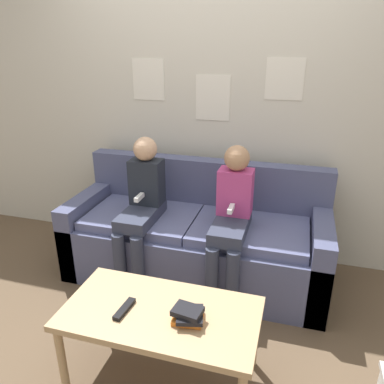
{
  "coord_description": "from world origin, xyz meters",
  "views": [
    {
      "loc": [
        0.69,
        -2.0,
        1.76
      ],
      "look_at": [
        0.0,
        0.37,
        0.76
      ],
      "focal_mm": 35.0,
      "sensor_mm": 36.0,
      "label": 1
    }
  ],
  "objects_px": {
    "couch": "(197,239)",
    "person_left": "(141,205)",
    "tv_remote": "(124,309)",
    "coffee_table": "(161,319)",
    "person_right": "(231,217)"
  },
  "relations": [
    {
      "from": "couch",
      "to": "coffee_table",
      "type": "height_order",
      "value": "couch"
    },
    {
      "from": "coffee_table",
      "to": "person_left",
      "type": "distance_m",
      "value": 1.0
    },
    {
      "from": "couch",
      "to": "person_left",
      "type": "distance_m",
      "value": 0.54
    },
    {
      "from": "tv_remote",
      "to": "coffee_table",
      "type": "bearing_deg",
      "value": 20.9
    },
    {
      "from": "person_left",
      "to": "tv_remote",
      "type": "relative_size",
      "value": 6.45
    },
    {
      "from": "coffee_table",
      "to": "person_right",
      "type": "height_order",
      "value": "person_right"
    },
    {
      "from": "couch",
      "to": "person_right",
      "type": "xyz_separation_m",
      "value": [
        0.3,
        -0.19,
        0.33
      ]
    },
    {
      "from": "coffee_table",
      "to": "person_left",
      "type": "xyz_separation_m",
      "value": [
        -0.47,
        0.85,
        0.23
      ]
    },
    {
      "from": "couch",
      "to": "coffee_table",
      "type": "bearing_deg",
      "value": -84.82
    },
    {
      "from": "coffee_table",
      "to": "person_right",
      "type": "xyz_separation_m",
      "value": [
        0.2,
        0.85,
        0.23
      ]
    },
    {
      "from": "tv_remote",
      "to": "person_right",
      "type": "bearing_deg",
      "value": 71.92
    },
    {
      "from": "person_left",
      "to": "coffee_table",
      "type": "bearing_deg",
      "value": -61.18
    },
    {
      "from": "couch",
      "to": "person_right",
      "type": "distance_m",
      "value": 0.48
    },
    {
      "from": "couch",
      "to": "person_right",
      "type": "bearing_deg",
      "value": -32.49
    },
    {
      "from": "couch",
      "to": "person_left",
      "type": "relative_size",
      "value": 1.77
    }
  ]
}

